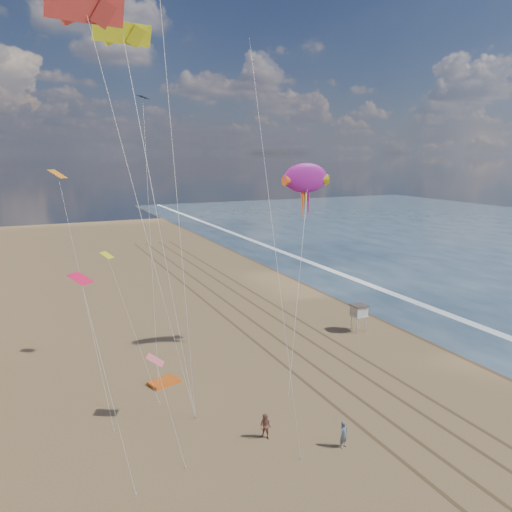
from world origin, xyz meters
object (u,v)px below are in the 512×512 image
Objects in this scene: grounded_kite at (164,382)px; show_kite at (306,178)px; kite_flyer_a at (344,434)px; kite_flyer_b at (266,426)px; lifeguard_stand at (359,311)px.

show_kite reaches higher than grounded_kite.
grounded_kite is 0.12× the size of show_kite.
kite_flyer_a is 1.03× the size of kite_flyer_b.
kite_flyer_b is (-17.95, -14.36, -1.40)m from lifeguard_stand.
kite_flyer_b is (-4.16, 3.03, -0.02)m from kite_flyer_a.
kite_flyer_b is at bearing -128.71° from show_kite.
grounded_kite is at bearing 163.35° from kite_flyer_b.
lifeguard_stand is at bearing 13.40° from show_kite.
kite_flyer_b is (4.13, -10.86, 0.75)m from grounded_kite.
kite_flyer_a is at bearing -110.65° from show_kite.
kite_flyer_a is (-13.79, -17.39, -1.37)m from lifeguard_stand.
grounded_kite is (-22.08, -3.50, -2.14)m from lifeguard_stand.
show_kite is at bearing 50.61° from kite_flyer_a.
show_kite is (-7.95, -1.89, 14.21)m from lifeguard_stand.
grounded_kite is 1.31× the size of kite_flyer_a.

